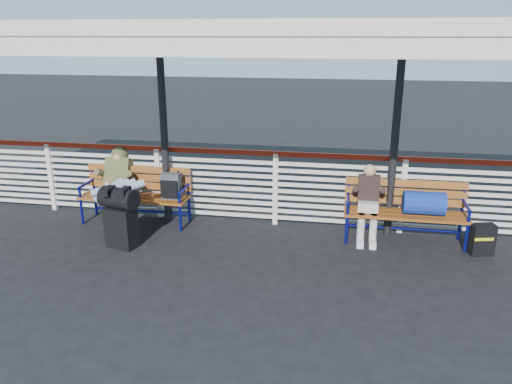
% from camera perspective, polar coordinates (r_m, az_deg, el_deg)
% --- Properties ---
extents(ground, '(60.00, 60.00, 0.00)m').
position_cam_1_polar(ground, '(6.61, -0.21, -9.56)').
color(ground, black).
rests_on(ground, ground).
extents(fence, '(12.08, 0.08, 1.24)m').
position_cam_1_polar(fence, '(8.11, 2.25, 0.70)').
color(fence, silver).
rests_on(fence, ground).
extents(canopy, '(12.60, 3.60, 3.16)m').
position_cam_1_polar(canopy, '(6.73, 1.18, 17.79)').
color(canopy, silver).
rests_on(canopy, ground).
extents(luggage_stack, '(0.61, 0.44, 0.91)m').
position_cam_1_polar(luggage_stack, '(7.54, -15.26, -2.58)').
color(luggage_stack, black).
rests_on(luggage_stack, ground).
extents(bench_left, '(1.80, 0.56, 0.92)m').
position_cam_1_polar(bench_left, '(8.42, -12.55, 0.37)').
color(bench_left, brown).
rests_on(bench_left, ground).
extents(bench_right, '(1.80, 0.56, 0.92)m').
position_cam_1_polar(bench_right, '(7.78, 17.69, -1.36)').
color(bench_right, brown).
rests_on(bench_right, ground).
extents(traveler_man, '(0.93, 1.61, 0.77)m').
position_cam_1_polar(traveler_man, '(8.19, -15.60, 0.78)').
color(traveler_man, '#9CB5D2').
rests_on(traveler_man, ground).
extents(companion_person, '(0.32, 0.66, 1.15)m').
position_cam_1_polar(companion_person, '(7.72, 12.69, -1.13)').
color(companion_person, beige).
rests_on(companion_person, ground).
extents(suitcase_side, '(0.37, 0.27, 0.46)m').
position_cam_1_polar(suitcase_side, '(7.81, 24.41, -4.98)').
color(suitcase_side, black).
rests_on(suitcase_side, ground).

